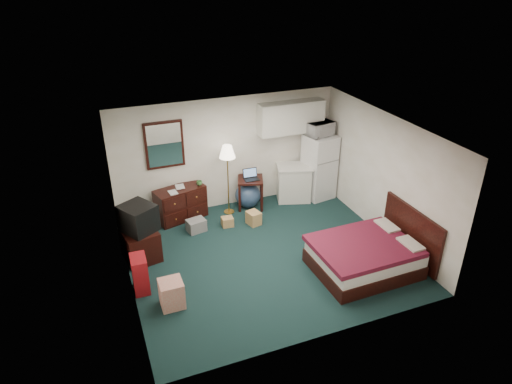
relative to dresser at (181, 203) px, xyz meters
name	(u,v)px	position (x,y,z in m)	size (l,w,h in m)	color
floor	(265,255)	(1.16, -1.98, -0.36)	(5.00, 4.50, 0.01)	black
ceiling	(267,131)	(1.16, -1.98, 2.14)	(5.00, 4.50, 0.01)	white
walls	(266,198)	(1.16, -1.98, 0.89)	(5.01, 4.51, 2.50)	white
mirror	(164,145)	(-0.19, 0.24, 1.29)	(0.80, 0.06, 1.00)	white
upper_cabinets	(291,117)	(2.61, 0.10, 1.59)	(1.50, 0.35, 0.70)	silver
headboard	(411,233)	(3.62, -3.04, 0.19)	(0.06, 1.56, 1.00)	black
dresser	(181,203)	(0.00, 0.00, 0.00)	(1.06, 0.48, 0.72)	black
floor_lamp	(228,180)	(1.05, -0.12, 0.43)	(0.34, 0.34, 1.59)	gold
desk	(250,193)	(1.59, -0.05, -0.01)	(0.55, 0.55, 0.70)	black
exercise_ball	(248,195)	(1.54, -0.02, -0.08)	(0.57, 0.57, 0.57)	navy
kitchen_counter	(294,183)	(2.66, -0.07, 0.05)	(0.74, 0.57, 0.82)	silver
fridge	(319,167)	(3.26, -0.14, 0.40)	(0.63, 0.63, 1.52)	white
bed	(364,257)	(2.64, -3.04, -0.08)	(1.76, 1.37, 0.56)	#4C1528
tv_stand	(141,245)	(-1.04, -1.21, -0.06)	(0.59, 0.65, 0.59)	black
suitcase	(140,274)	(-1.19, -2.14, -0.03)	(0.25, 0.41, 0.66)	maroon
retail_box	(172,294)	(-0.79, -2.72, -0.13)	(0.37, 0.37, 0.47)	beige
file_bin	(196,225)	(0.17, -0.63, -0.23)	(0.37, 0.28, 0.26)	slate
cardboard_box_a	(227,222)	(0.83, -0.68, -0.26)	(0.24, 0.20, 0.20)	#A58048
cardboard_box_b	(254,218)	(1.38, -0.80, -0.22)	(0.24, 0.29, 0.29)	#A58048
laptop	(252,175)	(1.60, -0.11, 0.45)	(0.32, 0.26, 0.22)	black
crt_tv	(138,218)	(-1.02, -1.17, 0.49)	(0.55, 0.59, 0.51)	black
microwave	(320,127)	(3.22, -0.13, 1.36)	(0.58, 0.32, 0.39)	white
book_a	(169,189)	(-0.25, -0.16, 0.48)	(0.17, 0.02, 0.23)	#A58048
book_b	(175,183)	(-0.07, 0.05, 0.49)	(0.18, 0.02, 0.25)	#A58048
mug	(199,183)	(0.44, 0.00, 0.42)	(0.12, 0.10, 0.12)	#417A39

